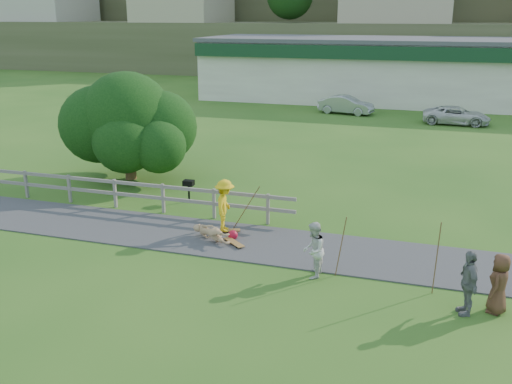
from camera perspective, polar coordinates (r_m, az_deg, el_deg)
ground at (r=17.71m, az=-8.14°, el=-6.10°), size 260.00×260.00×0.00m
path at (r=18.95m, az=-6.19°, el=-4.34°), size 34.00×3.00×0.04m
fence at (r=22.34m, az=-15.30°, el=0.43°), size 15.05×0.10×1.10m
strip_mall at (r=49.80m, az=14.11°, el=11.80°), size 32.50×10.75×5.10m
skater_rider at (r=18.80m, az=-3.13°, el=-1.65°), size 0.87×1.24×1.75m
skater_fallen at (r=18.38m, az=-4.47°, el=-4.12°), size 1.02×1.53×0.56m
spectator_a at (r=15.82m, az=5.76°, el=-5.81°), size 0.62×0.79×1.59m
spectator_b at (r=14.78m, az=20.45°, el=-8.49°), size 0.65×1.04×1.65m
spectator_c at (r=15.16m, az=23.14°, el=-8.44°), size 0.69×0.86×1.53m
car_silver at (r=42.51m, az=8.99°, el=8.60°), size 4.14×2.01×1.31m
car_white at (r=40.14m, az=19.41°, el=7.23°), size 4.33×2.10×1.19m
tree at (r=25.45m, az=-12.66°, el=5.62°), size 6.39×6.39×3.98m
bbq at (r=22.24m, az=-6.73°, el=0.09°), size 0.41×0.32×0.87m
longboard_rider at (r=19.08m, az=-3.09°, el=-3.99°), size 1.01×0.58×0.11m
longboard_fallen at (r=18.11m, az=-2.21°, el=-5.19°), size 0.88×0.79×0.11m
helmet at (r=18.53m, az=-2.33°, el=-4.30°), size 0.32×0.32×0.32m
pole_rider at (r=18.94m, az=-1.01°, el=-1.27°), size 0.03×0.03×1.89m
pole_spec_left at (r=15.90m, az=8.49°, el=-5.42°), size 0.03×0.03×1.78m
pole_spec_right at (r=15.45m, az=17.61°, el=-6.35°), size 0.03×0.03×1.99m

